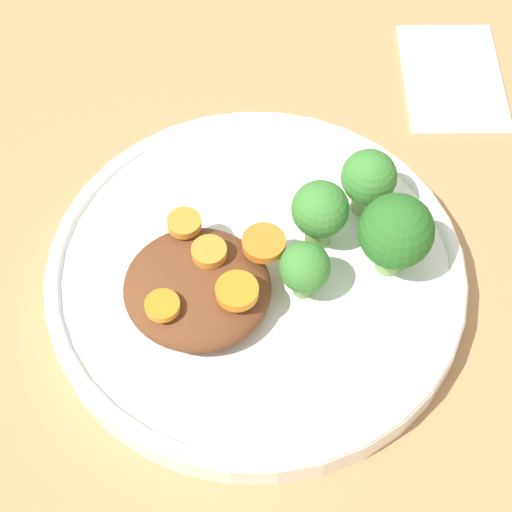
% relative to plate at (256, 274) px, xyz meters
% --- Properties ---
extents(ground_plane, '(4.00, 4.00, 0.00)m').
position_rel_plate_xyz_m(ground_plane, '(0.00, 0.00, -0.01)').
color(ground_plane, tan).
extents(plate, '(0.28, 0.28, 0.03)m').
position_rel_plate_xyz_m(plate, '(0.00, 0.00, 0.00)').
color(plate, white).
rests_on(plate, ground_plane).
extents(stew_mound, '(0.09, 0.09, 0.03)m').
position_rel_plate_xyz_m(stew_mound, '(0.03, -0.03, 0.02)').
color(stew_mound, brown).
rests_on(stew_mound, plate).
extents(broccoli_floret_0, '(0.04, 0.04, 0.05)m').
position_rel_plate_xyz_m(broccoli_floret_0, '(-0.07, 0.06, 0.04)').
color(broccoli_floret_0, '#7FA85B').
rests_on(broccoli_floret_0, plate).
extents(broccoli_floret_1, '(0.05, 0.05, 0.06)m').
position_rel_plate_xyz_m(broccoli_floret_1, '(-0.03, 0.08, 0.04)').
color(broccoli_floret_1, '#7FA85B').
rests_on(broccoli_floret_1, plate).
extents(broccoli_floret_2, '(0.04, 0.04, 0.05)m').
position_rel_plate_xyz_m(broccoli_floret_2, '(-0.03, 0.03, 0.04)').
color(broccoli_floret_2, '#759E51').
rests_on(broccoli_floret_2, plate).
extents(broccoli_floret_3, '(0.03, 0.03, 0.04)m').
position_rel_plate_xyz_m(broccoli_floret_3, '(0.01, 0.03, 0.03)').
color(broccoli_floret_3, '#759E51').
rests_on(broccoli_floret_3, plate).
extents(carrot_slice_0, '(0.02, 0.02, 0.01)m').
position_rel_plate_xyz_m(carrot_slice_0, '(0.00, -0.05, 0.04)').
color(carrot_slice_0, orange).
rests_on(carrot_slice_0, stew_mound).
extents(carrot_slice_1, '(0.02, 0.02, 0.01)m').
position_rel_plate_xyz_m(carrot_slice_1, '(0.02, -0.03, 0.04)').
color(carrot_slice_1, orange).
rests_on(carrot_slice_1, stew_mound).
extents(carrot_slice_2, '(0.03, 0.03, 0.01)m').
position_rel_plate_xyz_m(carrot_slice_2, '(0.00, 0.01, 0.04)').
color(carrot_slice_2, orange).
rests_on(carrot_slice_2, stew_mound).
extents(carrot_slice_3, '(0.03, 0.03, 0.01)m').
position_rel_plate_xyz_m(carrot_slice_3, '(0.04, -0.00, 0.04)').
color(carrot_slice_3, orange).
rests_on(carrot_slice_3, stew_mound).
extents(carrot_slice_4, '(0.02, 0.02, 0.00)m').
position_rel_plate_xyz_m(carrot_slice_4, '(0.06, -0.04, 0.04)').
color(carrot_slice_4, orange).
rests_on(carrot_slice_4, stew_mound).
extents(napkin, '(0.14, 0.11, 0.01)m').
position_rel_plate_xyz_m(napkin, '(-0.23, 0.09, -0.01)').
color(napkin, beige).
rests_on(napkin, ground_plane).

